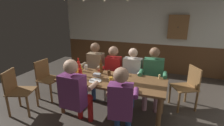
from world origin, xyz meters
The scene contains 28 objects.
ground_plane centered at (0.00, 0.00, 0.00)m, with size 6.89×6.89×0.00m, color #423A33.
back_wall_upper centered at (0.00, 2.93, 1.68)m, with size 5.43×0.12×1.52m, color beige.
back_wall_wainscot centered at (0.00, 2.93, 0.46)m, with size 5.43×0.12×0.92m, color brown.
dining_table centered at (0.00, 0.13, 0.63)m, with size 2.00×0.82×0.73m.
person_0 centered at (-0.68, 0.77, 0.69)m, with size 0.52×0.52×1.25m.
person_1 centered at (-0.22, 0.78, 0.67)m, with size 0.51×0.56×1.20m.
person_2 centered at (0.22, 0.76, 0.65)m, with size 0.55×0.53×1.19m.
person_3 centered at (0.68, 0.77, 0.68)m, with size 0.57×0.55×1.24m.
person_4 centered at (-0.40, -0.51, 0.70)m, with size 0.55×0.53×1.26m.
person_5 centered at (0.39, -0.50, 0.68)m, with size 0.53×0.55×1.23m.
chair_empty_near_right centered at (-1.75, -0.47, 0.48)m, with size 0.56×0.56×0.88m.
chair_empty_near_left centered at (-1.65, 0.25, 0.48)m, with size 0.47×0.47×0.88m.
chair_empty_far_end centered at (1.38, 0.89, 0.48)m, with size 0.60×0.60×0.88m.
table_candle centered at (0.83, 0.47, 0.77)m, with size 0.04×0.04×0.08m, color #F9E08C.
condiment_caddy centered at (-0.33, 0.18, 0.75)m, with size 0.14×0.10×0.05m, color #B2B7BC.
plate_0 centered at (0.33, -0.03, 0.73)m, with size 0.22×0.22×0.01m, color white.
plate_1 centered at (-0.25, -0.06, 0.73)m, with size 0.23×0.23×0.01m, color white.
bottle_0 centered at (-0.31, 0.34, 0.85)m, with size 0.06×0.06×0.29m.
bottle_1 centered at (-0.83, 0.33, 0.84)m, with size 0.07×0.07×0.28m.
bottle_2 centered at (-0.62, 0.09, 0.81)m, with size 0.05×0.05×0.22m.
bottle_3 centered at (-0.56, -0.06, 0.84)m, with size 0.07×0.07×0.29m.
pint_glass_0 centered at (0.10, 0.43, 0.80)m, with size 0.06×0.06×0.14m, color gold.
pint_glass_1 centered at (-0.72, 0.45, 0.78)m, with size 0.06×0.06×0.10m, color white.
pint_glass_2 centered at (-0.72, 0.17, 0.78)m, with size 0.07×0.07×0.10m, color gold.
pint_glass_3 centered at (-0.75, 0.07, 0.80)m, with size 0.08×0.08×0.14m, color gold.
pint_glass_4 centered at (0.08, -0.11, 0.80)m, with size 0.07×0.07×0.14m, color gold.
pint_glass_5 centered at (-0.12, 0.30, 0.78)m, with size 0.07×0.07×0.10m, color #4C2D19.
wall_dart_cabinet centered at (1.08, 2.80, 1.49)m, with size 0.56×0.15×0.70m.
Camera 1 is at (1.04, -2.65, 1.97)m, focal length 27.35 mm.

